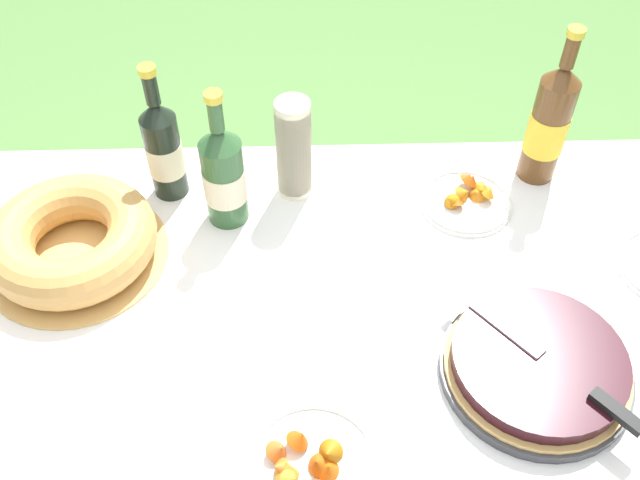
{
  "coord_description": "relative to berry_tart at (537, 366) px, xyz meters",
  "views": [
    {
      "loc": [
        0.03,
        -0.78,
        1.79
      ],
      "look_at": [
        0.05,
        0.12,
        0.8
      ],
      "focal_mm": 40.0,
      "sensor_mm": 36.0,
      "label": 1
    }
  ],
  "objects": [
    {
      "name": "tablecloth",
      "position": [
        -0.41,
        0.14,
        -0.04
      ],
      "size": [
        1.75,
        0.94,
        0.1
      ],
      "color": "white",
      "rests_on": "garden_table"
    },
    {
      "name": "cider_bottle_amber",
      "position": [
        0.12,
        0.5,
        0.11
      ],
      "size": [
        0.08,
        0.08,
        0.35
      ],
      "color": "brown",
      "rests_on": "tablecloth"
    },
    {
      "name": "snack_plate_near",
      "position": [
        -0.38,
        -0.16,
        -0.01
      ],
      "size": [
        0.21,
        0.21,
        0.06
      ],
      "color": "white",
      "rests_on": "tablecloth"
    },
    {
      "name": "garden_table",
      "position": [
        -0.41,
        0.14,
        -0.1
      ],
      "size": [
        1.74,
        0.93,
        0.73
      ],
      "color": "brown",
      "rests_on": "ground_plane"
    },
    {
      "name": "juice_bottle_red",
      "position": [
        -0.67,
        0.47,
        0.09
      ],
      "size": [
        0.07,
        0.07,
        0.31
      ],
      "color": "black",
      "rests_on": "tablecloth"
    },
    {
      "name": "bundt_cake",
      "position": [
        -0.83,
        0.29,
        0.02
      ],
      "size": [
        0.35,
        0.35,
        0.1
      ],
      "color": "tan",
      "rests_on": "tablecloth"
    },
    {
      "name": "cup_stack",
      "position": [
        -0.4,
        0.47,
        0.09
      ],
      "size": [
        0.07,
        0.07,
        0.23
      ],
      "color": "beige",
      "rests_on": "tablecloth"
    },
    {
      "name": "cider_bottle_green",
      "position": [
        -0.54,
        0.39,
        0.08
      ],
      "size": [
        0.09,
        0.09,
        0.3
      ],
      "color": "#2D562D",
      "rests_on": "tablecloth"
    },
    {
      "name": "berry_tart",
      "position": [
        0.0,
        0.0,
        0.0
      ],
      "size": [
        0.32,
        0.32,
        0.06
      ],
      "color": "#38383D",
      "rests_on": "tablecloth"
    },
    {
      "name": "snack_plate_left",
      "position": [
        -0.05,
        0.41,
        -0.01
      ],
      "size": [
        0.19,
        0.19,
        0.05
      ],
      "color": "white",
      "rests_on": "tablecloth"
    },
    {
      "name": "serving_knife",
      "position": [
        0.02,
        -0.02,
        0.04
      ],
      "size": [
        0.26,
        0.3,
        0.01
      ],
      "rotation": [
        0.0,
        0.0,
        2.26
      ],
      "color": "silver",
      "rests_on": "berry_tart"
    }
  ]
}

